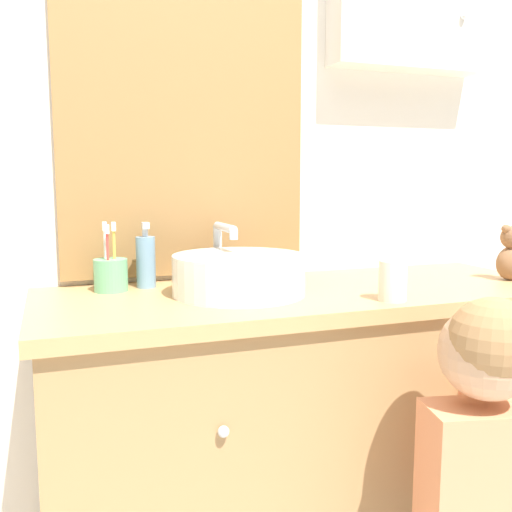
{
  "coord_description": "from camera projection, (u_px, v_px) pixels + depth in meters",
  "views": [
    {
      "loc": [
        -0.62,
        -0.97,
        1.09
      ],
      "look_at": [
        -0.16,
        0.29,
        0.91
      ],
      "focal_mm": 40.0,
      "sensor_mm": 36.0,
      "label": 1
    }
  ],
  "objects": [
    {
      "name": "vanity_counter",
      "position": [
        307.0,
        438.0,
        1.52
      ],
      "size": [
        1.36,
        0.52,
        0.81
      ],
      "color": "#A37A4C",
      "rests_on": "ground_plane"
    },
    {
      "name": "drinking_cup",
      "position": [
        393.0,
        281.0,
        1.32
      ],
      "size": [
        0.07,
        0.07,
        0.09
      ],
      "primitive_type": "cylinder",
      "color": "silver",
      "rests_on": "vanity_counter"
    },
    {
      "name": "soap_dispenser",
      "position": [
        146.0,
        261.0,
        1.48
      ],
      "size": [
        0.05,
        0.05,
        0.17
      ],
      "color": "#6B93B2",
      "rests_on": "vanity_counter"
    },
    {
      "name": "toothbrush_holder",
      "position": [
        111.0,
        274.0,
        1.43
      ],
      "size": [
        0.08,
        0.08,
        0.17
      ],
      "color": "#66B27F",
      "rests_on": "vanity_counter"
    },
    {
      "name": "teddy_bear",
      "position": [
        511.0,
        254.0,
        1.59
      ],
      "size": [
        0.09,
        0.07,
        0.16
      ],
      "color": "brown",
      "rests_on": "vanity_counter"
    },
    {
      "name": "child_figure",
      "position": [
        482.0,
        459.0,
        1.15
      ],
      "size": [
        0.3,
        0.41,
        0.87
      ],
      "color": "slate",
      "rests_on": "ground_plane"
    },
    {
      "name": "wall_back",
      "position": [
        275.0,
        114.0,
        1.67
      ],
      "size": [
        3.2,
        0.18,
        2.5
      ],
      "color": "silver",
      "rests_on": "ground_plane"
    },
    {
      "name": "sink_basin",
      "position": [
        239.0,
        273.0,
        1.4
      ],
      "size": [
        0.32,
        0.38,
        0.17
      ],
      "color": "white",
      "rests_on": "vanity_counter"
    }
  ]
}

